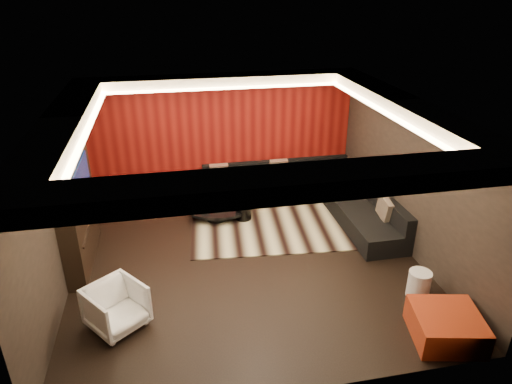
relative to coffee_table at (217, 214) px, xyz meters
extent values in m
cube|color=black|center=(0.34, -1.62, -0.13)|extent=(6.00, 6.00, 0.02)
cube|color=silver|center=(0.34, -1.62, 2.69)|extent=(6.00, 6.00, 0.02)
cube|color=black|center=(0.34, 1.39, 1.28)|extent=(6.00, 0.02, 2.80)
cube|color=black|center=(-2.67, -1.62, 1.28)|extent=(0.02, 6.00, 2.80)
cube|color=black|center=(3.35, -1.62, 1.28)|extent=(0.02, 6.00, 2.80)
cube|color=#6B0C0A|center=(0.34, 1.35, 1.28)|extent=(5.98, 0.05, 2.78)
cube|color=silver|center=(0.34, 1.08, 2.57)|extent=(6.00, 0.60, 0.22)
cube|color=silver|center=(0.34, -4.32, 2.57)|extent=(6.00, 0.60, 0.22)
cube|color=silver|center=(-2.36, -1.62, 2.57)|extent=(0.60, 4.80, 0.22)
cube|color=silver|center=(3.04, -1.62, 2.57)|extent=(0.60, 4.80, 0.22)
cube|color=#FFD899|center=(0.34, 0.74, 2.48)|extent=(4.80, 0.08, 0.04)
cube|color=#FFD899|center=(0.34, -3.98, 2.48)|extent=(4.80, 0.08, 0.04)
cube|color=#FFD899|center=(-2.02, -1.62, 2.48)|extent=(0.08, 4.80, 0.04)
cube|color=#FFD899|center=(2.70, -1.62, 2.48)|extent=(0.08, 4.80, 0.04)
cube|color=black|center=(-2.51, -1.02, 0.98)|extent=(0.30, 2.00, 2.20)
cube|color=black|center=(-2.35, -1.02, 1.33)|extent=(0.04, 1.30, 0.80)
cube|color=black|center=(-2.35, -1.02, 0.58)|extent=(0.04, 1.60, 0.04)
cube|color=#C2BA8E|center=(1.47, -0.15, -0.11)|extent=(4.25, 3.34, 0.02)
cylinder|color=black|center=(0.00, 0.00, 0.00)|extent=(1.41, 1.41, 0.20)
cylinder|color=black|center=(0.56, -0.10, 0.10)|extent=(0.36, 0.36, 0.40)
ellipsoid|color=beige|center=(-0.28, 0.68, 0.06)|extent=(0.59, 0.59, 0.32)
cylinder|color=white|center=(2.84, -3.18, 0.10)|extent=(0.40, 0.40, 0.45)
cube|color=#AA3015|center=(2.73, -4.12, 0.08)|extent=(1.08, 1.08, 0.40)
imported|color=white|center=(-1.80, -2.96, 0.22)|extent=(1.03, 1.03, 0.68)
cube|color=black|center=(1.59, 0.93, 0.08)|extent=(3.50, 0.90, 0.40)
cube|color=black|center=(1.59, 1.28, 0.45)|extent=(3.50, 0.20, 0.35)
cube|color=black|center=(2.89, -0.82, 0.08)|extent=(0.90, 2.60, 0.40)
cube|color=black|center=(3.24, -0.82, 0.45)|extent=(0.20, 2.60, 0.35)
cube|color=black|center=(-0.21, 0.93, 0.18)|extent=(0.20, 0.90, 0.60)
cube|color=beige|center=(1.59, 1.08, 0.50)|extent=(0.42, 0.20, 0.44)
cube|color=beige|center=(3.16, -0.21, 0.50)|extent=(0.12, 0.50, 0.50)
cube|color=beige|center=(3.10, -1.33, 0.50)|extent=(0.12, 0.50, 0.50)
cube|color=beige|center=(0.20, 1.07, 0.50)|extent=(0.42, 0.20, 0.44)
cube|color=beige|center=(2.60, 0.75, 0.50)|extent=(0.42, 0.20, 0.44)
camera|label=1|loc=(-0.86, -8.48, 4.48)|focal=32.00mm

